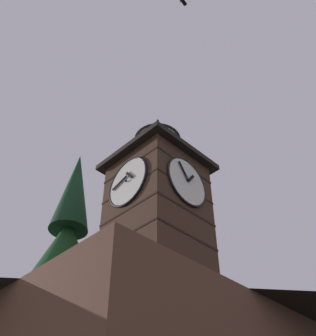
# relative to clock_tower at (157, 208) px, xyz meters

# --- Properties ---
(clock_tower) EXTENTS (4.13, 4.13, 9.55)m
(clock_tower) POSITION_rel_clock_tower_xyz_m (0.00, 0.00, 0.00)
(clock_tower) COLOR #422B1E
(clock_tower) RESTS_ON building_main
(moon) EXTENTS (2.04, 2.04, 2.04)m
(moon) POSITION_rel_clock_tower_xyz_m (-18.48, -26.53, 5.91)
(moon) COLOR silver
(flying_bird_high) EXTENTS (0.55, 0.23, 0.12)m
(flying_bird_high) POSITION_rel_clock_tower_xyz_m (3.30, 4.86, 6.98)
(flying_bird_high) COLOR black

